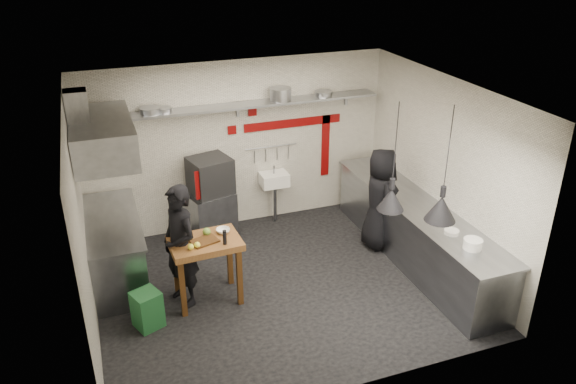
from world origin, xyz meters
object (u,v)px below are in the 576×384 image
object	(u,v)px
oven_stand	(210,215)
prep_table	(207,270)
combi_oven	(210,176)
chef_right	(380,199)
chef_left	(180,246)
green_bin	(147,309)

from	to	relation	value
oven_stand	prep_table	xyz separation A→B (m)	(-0.42, -1.68, 0.06)
combi_oven	chef_right	distance (m)	2.69
chef_left	chef_right	world-z (taller)	chef_left
combi_oven	chef_right	xyz separation A→B (m)	(2.40, -1.18, -0.27)
prep_table	chef_left	xyz separation A→B (m)	(-0.32, 0.07, 0.39)
prep_table	chef_right	world-z (taller)	chef_right
green_bin	oven_stand	bearing A→B (deg)	57.33
combi_oven	green_bin	distance (m)	2.53
green_bin	chef_left	distance (m)	0.89
combi_oven	prep_table	size ratio (longest dim) A/B	0.66
combi_oven	chef_left	xyz separation A→B (m)	(-0.78, -1.61, -0.24)
chef_left	oven_stand	bearing A→B (deg)	133.58
chef_right	combi_oven	bearing A→B (deg)	72.47
green_bin	prep_table	distance (m)	0.93
combi_oven	chef_right	bearing A→B (deg)	-40.02
green_bin	chef_right	world-z (taller)	chef_right
oven_stand	green_bin	size ratio (longest dim) A/B	1.60
combi_oven	green_bin	xyz separation A→B (m)	(-1.32, -1.99, -0.84)
green_bin	chef_right	xyz separation A→B (m)	(3.71, 0.81, 0.57)
green_bin	prep_table	world-z (taller)	prep_table
prep_table	chef_right	bearing A→B (deg)	7.41
prep_table	chef_right	size ratio (longest dim) A/B	0.56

